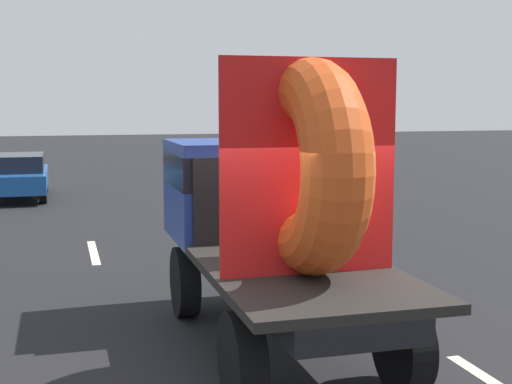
{
  "coord_description": "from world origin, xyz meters",
  "views": [
    {
      "loc": [
        -2.52,
        -7.11,
        2.94
      ],
      "look_at": [
        -0.05,
        1.75,
        1.78
      ],
      "focal_mm": 49.65,
      "sensor_mm": 36.0,
      "label": 1
    }
  ],
  "objects": [
    {
      "name": "lane_dash_right_far",
      "position": [
        1.83,
        7.25,
        0.0
      ],
      "size": [
        0.16,
        2.66,
        0.01
      ],
      "primitive_type": "cube",
      "rotation": [
        0.0,
        0.0,
        1.57
      ],
      "color": "beige",
      "rests_on": "ground_plane"
    },
    {
      "name": "ground_plane",
      "position": [
        0.0,
        0.0,
        0.0
      ],
      "size": [
        120.0,
        120.0,
        0.0
      ],
      "primitive_type": "plane",
      "color": "black"
    },
    {
      "name": "flatbed_truck",
      "position": [
        -0.05,
        1.2,
        1.7
      ],
      "size": [
        2.02,
        5.03,
        3.41
      ],
      "color": "black",
      "rests_on": "ground_plane"
    },
    {
      "name": "lane_dash_left_far",
      "position": [
        -1.92,
        7.02,
        0.0
      ],
      "size": [
        0.16,
        2.33,
        0.01
      ],
      "primitive_type": "cube",
      "rotation": [
        0.0,
        0.0,
        1.57
      ],
      "color": "beige",
      "rests_on": "ground_plane"
    },
    {
      "name": "distant_sedan",
      "position": [
        -3.8,
        15.82,
        0.74
      ],
      "size": [
        1.81,
        4.22,
        1.38
      ],
      "color": "black",
      "rests_on": "ground_plane"
    }
  ]
}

